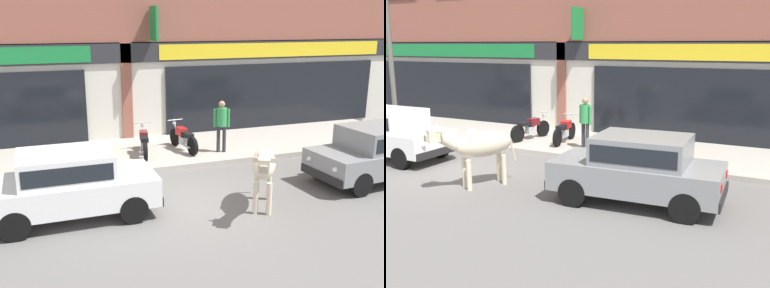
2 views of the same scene
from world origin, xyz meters
The scene contains 10 objects.
ground_plane centered at (0.00, 0.00, 0.00)m, with size 90.00×90.00×0.00m, color #605E5B.
sidewalk centered at (0.00, 4.00, 0.07)m, with size 19.00×3.60×0.14m, color #A8A093.
shop_building centered at (0.00, 6.06, 4.57)m, with size 23.00×1.40×9.56m.
cow centered at (1.59, -0.98, 1.01)m, with size 1.29×1.93×1.61m.
car_1 centered at (5.27, -0.36, 0.81)m, with size 3.70×1.84×1.46m.
car_2 centered at (-2.48, -0.04, 0.81)m, with size 3.62×1.63×1.46m.
motorcycle_0 centered at (0.01, 3.58, 0.53)m, with size 0.62×1.80×0.88m.
motorcycle_1 centered at (1.29, 3.64, 0.53)m, with size 0.52×1.81×0.88m.
pedestrian centered at (2.34, 3.06, 1.13)m, with size 0.47×0.32×1.60m.
utility_pole centered at (-5.19, 2.50, 3.03)m, with size 0.18×0.18×5.78m, color #595651.
Camera 2 is at (8.28, -8.97, 3.28)m, focal length 42.00 mm.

